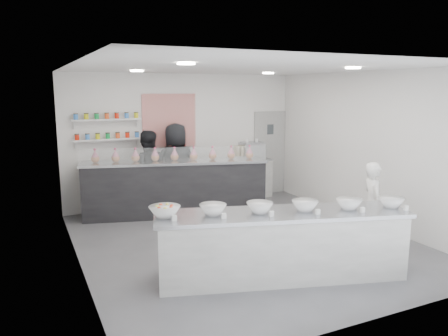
% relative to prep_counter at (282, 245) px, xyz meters
% --- Properties ---
extents(floor, '(6.00, 6.00, 0.00)m').
position_rel_prep_counter_xyz_m(floor, '(0.21, 1.55, -0.48)').
color(floor, '#515156').
rests_on(floor, ground).
extents(ceiling, '(6.00, 6.00, 0.00)m').
position_rel_prep_counter_xyz_m(ceiling, '(0.21, 1.55, 2.52)').
color(ceiling, white).
rests_on(ceiling, floor).
extents(back_wall, '(5.50, 0.00, 5.50)m').
position_rel_prep_counter_xyz_m(back_wall, '(0.21, 4.55, 1.02)').
color(back_wall, white).
rests_on(back_wall, floor).
extents(left_wall, '(0.00, 6.00, 6.00)m').
position_rel_prep_counter_xyz_m(left_wall, '(-2.54, 1.55, 1.02)').
color(left_wall, white).
rests_on(left_wall, floor).
extents(right_wall, '(0.00, 6.00, 6.00)m').
position_rel_prep_counter_xyz_m(right_wall, '(2.96, 1.55, 1.02)').
color(right_wall, white).
rests_on(right_wall, floor).
extents(back_door, '(0.88, 0.04, 2.10)m').
position_rel_prep_counter_xyz_m(back_door, '(2.51, 4.52, 0.57)').
color(back_door, '#9B9B98').
rests_on(back_door, floor).
extents(pattern_panel, '(1.25, 0.03, 1.20)m').
position_rel_prep_counter_xyz_m(pattern_panel, '(-0.14, 4.52, 1.47)').
color(pattern_panel, red).
rests_on(pattern_panel, back_wall).
extents(jar_shelf_lower, '(1.45, 0.22, 0.04)m').
position_rel_prep_counter_xyz_m(jar_shelf_lower, '(-1.54, 4.45, 1.12)').
color(jar_shelf_lower, silver).
rests_on(jar_shelf_lower, back_wall).
extents(jar_shelf_upper, '(1.45, 0.22, 0.04)m').
position_rel_prep_counter_xyz_m(jar_shelf_upper, '(-1.54, 4.45, 1.54)').
color(jar_shelf_upper, silver).
rests_on(jar_shelf_upper, back_wall).
extents(preserve_jars, '(1.45, 0.10, 0.56)m').
position_rel_prep_counter_xyz_m(preserve_jars, '(-1.54, 4.43, 1.40)').
color(preserve_jars, red).
rests_on(preserve_jars, jar_shelf_lower).
extents(downlight_0, '(0.24, 0.24, 0.02)m').
position_rel_prep_counter_xyz_m(downlight_0, '(-1.19, 0.55, 2.50)').
color(downlight_0, white).
rests_on(downlight_0, ceiling).
extents(downlight_1, '(0.24, 0.24, 0.02)m').
position_rel_prep_counter_xyz_m(downlight_1, '(1.61, 0.55, 2.50)').
color(downlight_1, white).
rests_on(downlight_1, ceiling).
extents(downlight_2, '(0.24, 0.24, 0.02)m').
position_rel_prep_counter_xyz_m(downlight_2, '(-1.19, 3.15, 2.50)').
color(downlight_2, white).
rests_on(downlight_2, ceiling).
extents(downlight_3, '(0.24, 0.24, 0.02)m').
position_rel_prep_counter_xyz_m(downlight_3, '(1.61, 3.15, 2.50)').
color(downlight_3, white).
rests_on(downlight_3, ceiling).
extents(prep_counter, '(3.63, 1.78, 0.97)m').
position_rel_prep_counter_xyz_m(prep_counter, '(0.00, 0.00, 0.00)').
color(prep_counter, '#A4A49F').
rests_on(prep_counter, floor).
extents(back_bar, '(3.86, 1.69, 1.18)m').
position_rel_prep_counter_xyz_m(back_bar, '(-0.34, 3.60, 0.11)').
color(back_bar, black).
rests_on(back_bar, floor).
extents(sneeze_guard, '(3.63, 1.02, 0.32)m').
position_rel_prep_counter_xyz_m(sneeze_guard, '(-0.43, 3.28, 0.86)').
color(sneeze_guard, white).
rests_on(sneeze_guard, back_bar).
extents(espresso_ledge, '(1.27, 0.40, 0.94)m').
position_rel_prep_counter_xyz_m(espresso_ledge, '(1.76, 4.33, -0.01)').
color(espresso_ledge, '#A4A49F').
rests_on(espresso_ledge, floor).
extents(espresso_machine, '(0.55, 0.38, 0.42)m').
position_rel_prep_counter_xyz_m(espresso_machine, '(1.89, 4.33, 0.67)').
color(espresso_machine, '#93969E').
rests_on(espresso_machine, espresso_ledge).
extents(cup_stacks, '(0.24, 0.24, 0.36)m').
position_rel_prep_counter_xyz_m(cup_stacks, '(1.53, 4.33, 0.64)').
color(cup_stacks, tan).
rests_on(cup_stacks, espresso_ledge).
extents(prep_bowls, '(3.60, 1.48, 0.15)m').
position_rel_prep_counter_xyz_m(prep_bowls, '(0.00, 0.00, 0.56)').
color(prep_bowls, white).
rests_on(prep_bowls, prep_counter).
extents(label_cards, '(3.31, 0.04, 0.07)m').
position_rel_prep_counter_xyz_m(label_cards, '(0.14, -0.48, 0.52)').
color(label_cards, white).
rests_on(label_cards, prep_counter).
extents(cookie_bags, '(3.29, 1.06, 0.29)m').
position_rel_prep_counter_xyz_m(cookie_bags, '(-0.34, 3.60, 0.84)').
color(cookie_bags, '#C4688A').
rests_on(cookie_bags, back_bar).
extents(woman_prep, '(0.53, 0.63, 1.46)m').
position_rel_prep_counter_xyz_m(woman_prep, '(2.06, 0.40, 0.25)').
color(woman_prep, white).
rests_on(woman_prep, floor).
extents(staff_left, '(1.03, 0.90, 1.80)m').
position_rel_prep_counter_xyz_m(staff_left, '(-0.82, 4.04, 0.41)').
color(staff_left, black).
rests_on(staff_left, floor).
extents(staff_right, '(0.96, 0.65, 1.92)m').
position_rel_prep_counter_xyz_m(staff_right, '(-0.13, 4.15, 0.48)').
color(staff_right, black).
rests_on(staff_right, floor).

